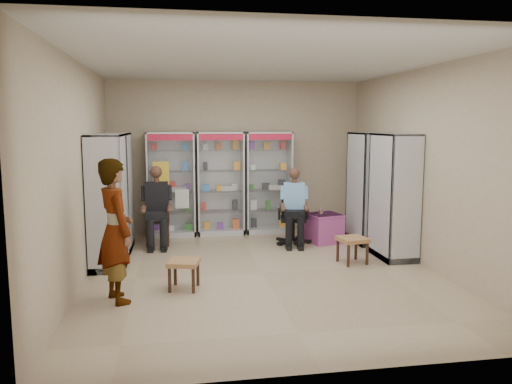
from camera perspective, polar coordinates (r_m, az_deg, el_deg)
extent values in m
plane|color=tan|center=(7.36, 0.72, -9.21)|extent=(6.00, 6.00, 0.00)
cube|color=tan|center=(10.03, -2.27, 4.04)|extent=(5.00, 0.02, 3.00)
cube|color=tan|center=(4.17, 7.99, -1.25)|extent=(5.00, 0.02, 3.00)
cube|color=tan|center=(7.08, -19.63, 2.05)|extent=(0.02, 6.00, 3.00)
cube|color=tan|center=(7.90, 18.91, 2.63)|extent=(0.02, 6.00, 3.00)
cube|color=beige|center=(7.09, 0.76, 14.65)|extent=(5.00, 6.00, 0.02)
cube|color=silver|center=(9.73, -9.68, 0.87)|extent=(0.90, 0.50, 2.00)
cube|color=#A8AAAF|center=(9.77, -4.10, 0.99)|extent=(0.90, 0.50, 2.00)
cube|color=#A2A3A9|center=(9.90, 1.38, 1.09)|extent=(0.90, 0.50, 2.00)
cube|color=#ADAFB4|center=(9.28, 12.64, 0.46)|extent=(0.90, 0.50, 2.00)
cube|color=#B6BABE|center=(8.28, 15.48, -0.50)|extent=(0.90, 0.50, 2.00)
cube|color=silver|center=(8.86, -15.72, 0.02)|extent=(0.90, 0.50, 2.00)
cube|color=silver|center=(7.78, -16.60, -1.05)|extent=(0.90, 0.50, 2.00)
cube|color=black|center=(9.09, -11.20, -3.03)|extent=(0.42, 0.42, 0.94)
cube|color=black|center=(9.02, 4.27, -2.74)|extent=(0.65, 0.65, 1.02)
cube|color=#A04082|center=(9.22, 7.82, -4.11)|extent=(0.66, 0.64, 0.53)
cylinder|color=#502106|center=(9.17, 7.46, -2.18)|extent=(0.07, 0.07, 0.10)
cube|color=#A97047|center=(7.94, 10.95, -6.56)|extent=(0.48, 0.48, 0.41)
cube|color=tan|center=(6.69, -8.23, -9.33)|extent=(0.47, 0.47, 0.39)
imported|color=gray|center=(6.26, -15.76, -4.28)|extent=(0.65, 0.75, 1.75)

